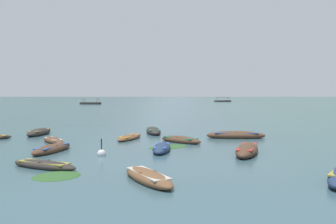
{
  "coord_description": "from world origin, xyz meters",
  "views": [
    {
      "loc": [
        0.95,
        -4.88,
        3.12
      ],
      "look_at": [
        2.8,
        57.47,
        0.13
      ],
      "focal_mm": 36.32,
      "sensor_mm": 36.0,
      "label": 1
    }
  ],
  "objects": [
    {
      "name": "weed_patch_1",
      "position": [
        -2.98,
        8.26,
        0.0
      ],
      "size": [
        2.5,
        2.47,
        0.14
      ],
      "primitive_type": "ellipsoid",
      "rotation": [
        0.0,
        0.0,
        2.24
      ],
      "color": "#2D5628",
      "rests_on": "ground"
    },
    {
      "name": "rowboat_0",
      "position": [
        1.16,
        14.09,
        0.17
      ],
      "size": [
        1.34,
        3.34,
        0.53
      ],
      "color": "navy",
      "rests_on": "ground"
    },
    {
      "name": "rowboat_7",
      "position": [
        -6.0,
        17.75,
        0.14
      ],
      "size": [
        2.4,
        2.92,
        0.44
      ],
      "color": "brown",
      "rests_on": "ground"
    },
    {
      "name": "weed_patch_2",
      "position": [
        1.56,
        15.57,
        0.0
      ],
      "size": [
        3.15,
        2.96,
        0.14
      ],
      "primitive_type": "ellipsoid",
      "rotation": [
        0.0,
        0.0,
        2.24
      ],
      "color": "#2D5628",
      "rests_on": "ground"
    },
    {
      "name": "mountain_2",
      "position": [
        28.83,
        2283.41,
        142.34
      ],
      "size": [
        982.13,
        982.13,
        284.68
      ],
      "primitive_type": "cone",
      "color": "slate",
      "rests_on": "ground"
    },
    {
      "name": "ground_plane",
      "position": [
        0.0,
        1500.0,
        0.0
      ],
      "size": [
        6000.0,
        6000.0,
        0.0
      ],
      "primitive_type": "plane",
      "color": "#385660"
    },
    {
      "name": "rowboat_1",
      "position": [
        -1.09,
        19.34,
        0.13
      ],
      "size": [
        2.01,
        3.53,
        0.42
      ],
      "color": "brown",
      "rests_on": "ground"
    },
    {
      "name": "ferry_1",
      "position": [
        34.54,
        170.18,
        0.45
      ],
      "size": [
        8.95,
        5.39,
        2.54
      ],
      "color": "#2D2826",
      "rests_on": "ground"
    },
    {
      "name": "rowboat_8",
      "position": [
        5.74,
        13.11,
        0.2
      ],
      "size": [
        2.53,
        4.31,
        0.64
      ],
      "color": "#4C3323",
      "rests_on": "ground"
    },
    {
      "name": "mountain_3",
      "position": [
        1038.68,
        2167.64,
        279.29
      ],
      "size": [
        1940.64,
        1940.64,
        558.58
      ],
      "primitive_type": "cone",
      "color": "#56665B",
      "rests_on": "ground"
    },
    {
      "name": "ferry_0",
      "position": [
        -23.62,
        119.54,
        0.45
      ],
      "size": [
        7.63,
        4.25,
        2.54
      ],
      "color": "#2D2826",
      "rests_on": "ground"
    },
    {
      "name": "mooring_buoy",
      "position": [
        -2.0,
        12.81,
        0.1
      ],
      "size": [
        0.45,
        0.45,
        1.01
      ],
      "color": "silver",
      "rests_on": "ground"
    },
    {
      "name": "rowboat_4",
      "position": [
        6.69,
        19.85,
        0.2
      ],
      "size": [
        4.4,
        1.65,
        0.65
      ],
      "color": "#4C3323",
      "rests_on": "ground"
    },
    {
      "name": "rowboat_5",
      "position": [
        -3.97,
        9.8,
        0.13
      ],
      "size": [
        3.46,
        2.34,
        0.41
      ],
      "color": "#2D2826",
      "rests_on": "ground"
    },
    {
      "name": "rowboat_10",
      "position": [
        0.58,
        7.37,
        0.16
      ],
      "size": [
        2.4,
        3.45,
        0.5
      ],
      "color": "brown",
      "rests_on": "ground"
    },
    {
      "name": "rowboat_9",
      "position": [
        -8.54,
        22.37,
        0.2
      ],
      "size": [
        1.37,
        3.8,
        0.64
      ],
      "color": "#2D2826",
      "rests_on": "ground"
    },
    {
      "name": "rowboat_6",
      "position": [
        0.56,
        23.28,
        0.19
      ],
      "size": [
        1.6,
        4.21,
        0.62
      ],
      "color": "#2D2826",
      "rests_on": "ground"
    },
    {
      "name": "rowboat_12",
      "position": [
        2.47,
        17.72,
        0.16
      ],
      "size": [
        3.14,
        3.19,
        0.52
      ],
      "color": "#4C3323",
      "rests_on": "ground"
    },
    {
      "name": "rowboat_3",
      "position": [
        -4.94,
        14.04,
        0.17
      ],
      "size": [
        1.84,
        3.66,
        0.53
      ],
      "color": "#4C3323",
      "rests_on": "ground"
    }
  ]
}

